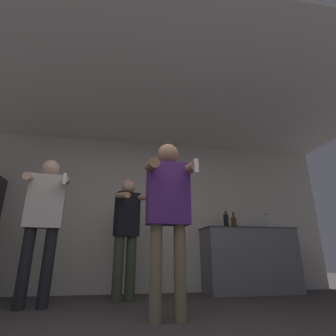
# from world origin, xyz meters

# --- Properties ---
(wall_back) EXTENTS (7.00, 0.06, 2.55)m
(wall_back) POSITION_xyz_m (0.00, 2.86, 1.27)
(wall_back) COLOR beige
(wall_back) RESTS_ON ground_plane
(ceiling_slab) EXTENTS (7.00, 3.35, 0.05)m
(ceiling_slab) POSITION_xyz_m (0.00, 1.42, 2.57)
(ceiling_slab) COLOR silver
(ceiling_slab) RESTS_ON wall_back
(counter) EXTENTS (1.51, 0.61, 1.00)m
(counter) POSITION_xyz_m (1.88, 2.55, 0.50)
(counter) COLOR slate
(counter) RESTS_ON ground_plane
(bottle_red_label) EXTENTS (0.07, 0.07, 0.26)m
(bottle_red_label) POSITION_xyz_m (2.26, 2.53, 1.09)
(bottle_red_label) COLOR silver
(bottle_red_label) RESTS_ON counter
(bottle_short_whiskey) EXTENTS (0.08, 0.08, 0.30)m
(bottle_short_whiskey) POSITION_xyz_m (1.52, 2.53, 1.12)
(bottle_short_whiskey) COLOR black
(bottle_short_whiskey) RESTS_ON counter
(bottle_green_wine) EXTENTS (0.09, 0.09, 0.27)m
(bottle_green_wine) POSITION_xyz_m (1.66, 2.53, 1.10)
(bottle_green_wine) COLOR #563314
(bottle_green_wine) RESTS_ON counter
(person_woman_foreground) EXTENTS (0.52, 0.44, 1.71)m
(person_woman_foreground) POSITION_xyz_m (0.25, 0.92, 1.05)
(person_woman_foreground) COLOR #75664C
(person_woman_foreground) RESTS_ON ground_plane
(person_man_side) EXTENTS (0.54, 0.49, 1.75)m
(person_man_side) POSITION_xyz_m (-1.14, 1.78, 1.03)
(person_man_side) COLOR black
(person_man_side) RESTS_ON ground_plane
(person_spectator_back) EXTENTS (0.50, 0.60, 1.63)m
(person_spectator_back) POSITION_xyz_m (-0.12, 2.15, 0.91)
(person_spectator_back) COLOR #38422D
(person_spectator_back) RESTS_ON ground_plane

